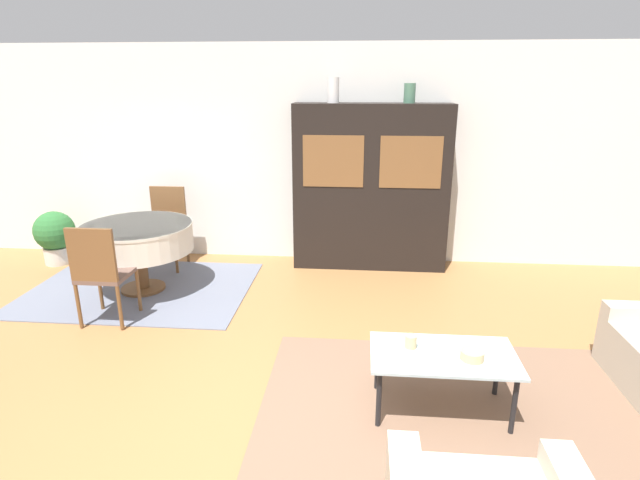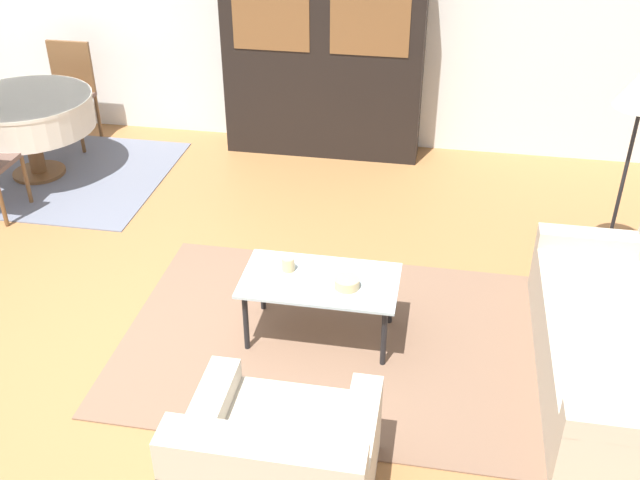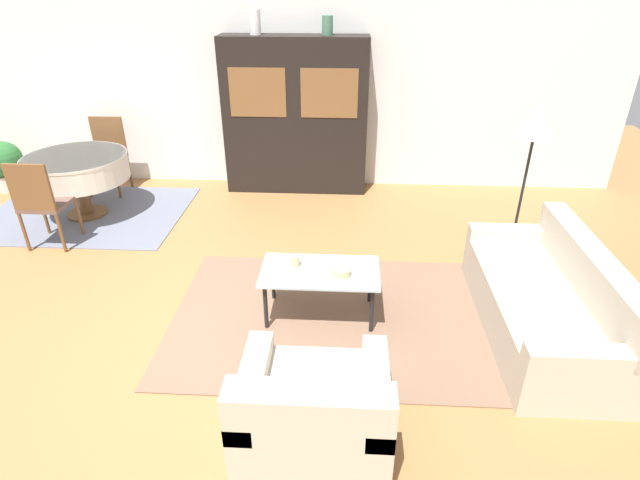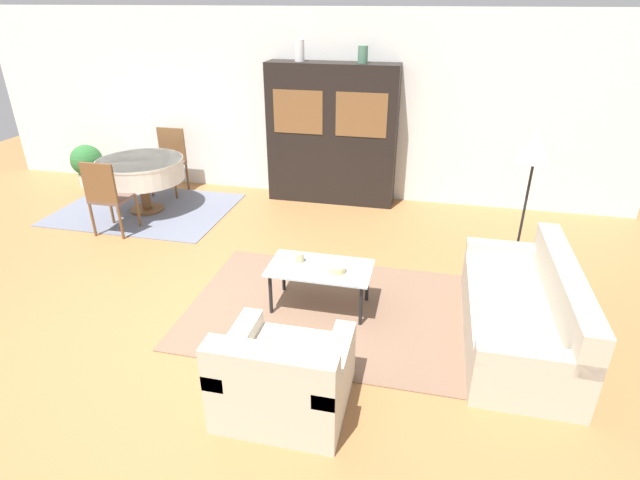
{
  "view_description": "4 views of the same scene",
  "coord_description": "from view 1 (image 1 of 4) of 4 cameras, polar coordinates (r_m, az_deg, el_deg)",
  "views": [
    {
      "loc": [
        0.55,
        -2.66,
        2.26
      ],
      "look_at": [
        0.2,
        1.4,
        0.95
      ],
      "focal_mm": 28.0,
      "sensor_mm": 36.0,
      "label": 1
    },
    {
      "loc": [
        1.83,
        -3.43,
        3.16
      ],
      "look_at": [
        1.14,
        0.44,
        0.75
      ],
      "focal_mm": 42.0,
      "sensor_mm": 36.0,
      "label": 2
    },
    {
      "loc": [
        1.35,
        -3.14,
        2.68
      ],
      "look_at": [
        1.14,
        0.44,
        0.75
      ],
      "focal_mm": 28.0,
      "sensor_mm": 36.0,
      "label": 3
    },
    {
      "loc": [
        2.08,
        -3.68,
        2.82
      ],
      "look_at": [
        1.14,
        0.44,
        0.75
      ],
      "focal_mm": 28.0,
      "sensor_mm": 36.0,
      "label": 4
    }
  ],
  "objects": [
    {
      "name": "cup",
      "position": [
        3.64,
        10.33,
        -11.35
      ],
      "size": [
        0.08,
        0.08,
        0.09
      ],
      "color": "tan",
      "rests_on": "coffee_table"
    },
    {
      "name": "bowl",
      "position": [
        3.61,
        17.01,
        -12.46
      ],
      "size": [
        0.16,
        0.16,
        0.06
      ],
      "color": "tan",
      "rests_on": "coffee_table"
    },
    {
      "name": "wall_back",
      "position": [
        6.38,
        -0.05,
        9.6
      ],
      "size": [
        10.0,
        0.06,
        2.7
      ],
      "color": "white",
      "rests_on": "ground_plane"
    },
    {
      "name": "area_rug",
      "position": [
        3.87,
        15.55,
        -18.53
      ],
      "size": [
        2.83,
        1.96,
        0.01
      ],
      "color": "brown",
      "rests_on": "ground_plane"
    },
    {
      "name": "coffee_table",
      "position": [
        3.66,
        13.88,
        -13.14
      ],
      "size": [
        1.0,
        0.56,
        0.45
      ],
      "color": "black",
      "rests_on": "area_rug"
    },
    {
      "name": "potted_plant",
      "position": [
        7.21,
        -28.02,
        0.53
      ],
      "size": [
        0.5,
        0.5,
        0.68
      ],
      "color": "beige",
      "rests_on": "ground_plane"
    },
    {
      "name": "dining_chair_near",
      "position": [
        5.13,
        -23.8,
        -3.1
      ],
      "size": [
        0.44,
        0.44,
        0.99
      ],
      "color": "brown",
      "rests_on": "dining_rug"
    },
    {
      "name": "display_cabinet",
      "position": [
        6.16,
        5.81,
        5.96
      ],
      "size": [
        1.87,
        0.42,
        2.01
      ],
      "color": "black",
      "rests_on": "ground_plane"
    },
    {
      "name": "dining_table",
      "position": [
        5.8,
        -20.12,
        0.21
      ],
      "size": [
        1.19,
        1.19,
        0.76
      ],
      "color": "brown",
      "rests_on": "dining_rug"
    },
    {
      "name": "vase_short",
      "position": [
        6.06,
        10.21,
        16.19
      ],
      "size": [
        0.13,
        0.13,
        0.22
      ],
      "color": "#4C7A60",
      "rests_on": "display_cabinet"
    },
    {
      "name": "vase_tall",
      "position": [
        6.05,
        1.52,
        16.76
      ],
      "size": [
        0.14,
        0.14,
        0.29
      ],
      "color": "white",
      "rests_on": "display_cabinet"
    },
    {
      "name": "dining_rug",
      "position": [
        6.04,
        -19.76,
        -5.24
      ],
      "size": [
        2.44,
        1.78,
        0.01
      ],
      "color": "slate",
      "rests_on": "ground_plane"
    },
    {
      "name": "ground_plane",
      "position": [
        3.53,
        -5.62,
        -22.02
      ],
      "size": [
        14.0,
        14.0,
        0.0
      ],
      "primitive_type": "plane",
      "color": "#9E6B3D"
    },
    {
      "name": "dining_chair_far",
      "position": [
        6.53,
        -17.14,
        1.93
      ],
      "size": [
        0.44,
        0.44,
        0.99
      ],
      "rotation": [
        0.0,
        0.0,
        3.14
      ],
      "color": "brown",
      "rests_on": "dining_rug"
    }
  ]
}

